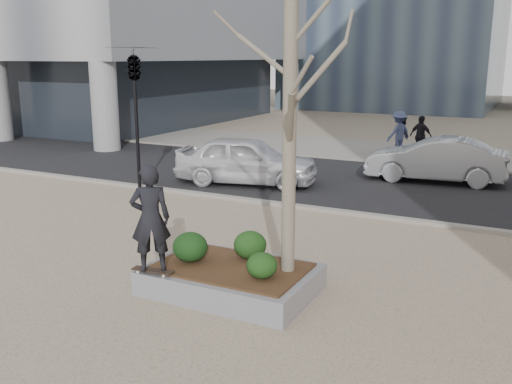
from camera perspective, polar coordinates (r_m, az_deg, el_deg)
The scene contains 17 objects.
ground at distance 11.18m, azimuth -7.03°, elevation -8.87°, with size 120.00×120.00×0.00m, color tan.
street at distance 19.89m, azimuth 9.19°, elevation 1.03°, with size 60.00×8.00×0.02m, color black.
far_sidewalk at distance 26.54m, azimuth 13.87°, elevation 3.91°, with size 60.00×6.00×0.02m, color gray.
planter at distance 10.60m, azimuth -2.51°, elevation -8.73°, with size 3.00×2.00×0.45m, color gray.
planter_mulch at distance 10.51m, azimuth -2.53°, elevation -7.50°, with size 2.70×1.70×0.04m, color #382314.
sycamore_tree at distance 9.65m, azimuth 3.43°, elevation 10.84°, with size 2.80×2.80×6.60m, color gray, non-canonical shape.
shrub_left at distance 10.71m, azimuth -6.60°, elevation -5.48°, with size 0.65×0.65×0.55m, color black.
shrub_middle at distance 10.79m, azimuth -0.59°, elevation -5.31°, with size 0.62×0.62×0.53m, color #173410.
shrub_right at distance 9.88m, azimuth 0.60°, elevation -7.34°, with size 0.54×0.54×0.46m, color black.
skateboard at distance 10.39m, azimuth -10.29°, elevation -7.86°, with size 0.78×0.20×0.07m, color black, non-canonical shape.
skateboarder at distance 10.08m, azimuth -10.52°, elevation -2.62°, with size 0.69×0.45×1.90m, color black.
police_car at distance 19.13m, azimuth -0.94°, elevation 3.21°, with size 1.91×4.75×1.62m, color white.
car_silver at distance 20.43m, azimuth 17.52°, elevation 3.11°, with size 1.61×4.62×1.52m, color #AAAEB2.
pedestrian_a at distance 26.18m, azimuth 14.47°, elevation 5.65°, with size 0.82×0.64×1.69m, color black.
pedestrian_b at distance 25.75m, azimuth 14.07°, elevation 5.77°, with size 1.22×0.70×1.89m, color #404B74.
pedestrian_c at distance 25.39m, azimuth 16.16°, elevation 5.38°, with size 1.03×0.43×1.75m, color black.
traffic_light_near at distance 18.24m, azimuth -11.86°, elevation 6.94°, with size 0.60×2.48×4.50m, color black, non-canonical shape.
Camera 1 is at (5.85, -8.54, 4.22)m, focal length 40.00 mm.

